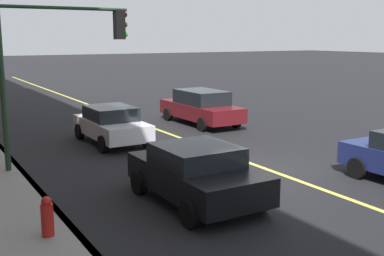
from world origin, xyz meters
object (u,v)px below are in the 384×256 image
object	(u,v)px
car_maroon	(201,107)
car_white	(111,124)
fire_hydrant	(47,220)
traffic_light_mast	(56,52)
car_black	(196,173)

from	to	relation	value
car_maroon	car_white	bearing A→B (deg)	108.59
car_maroon	fire_hydrant	distance (m)	13.35
car_maroon	traffic_light_mast	distance (m)	9.12
car_white	fire_hydrant	bearing A→B (deg)	150.89
car_maroon	traffic_light_mast	size ratio (longest dim) A/B	0.94
car_black	traffic_light_mast	world-z (taller)	traffic_light_mast
car_white	traffic_light_mast	xyz separation A→B (m)	(-2.56, 2.61, 2.77)
car_maroon	car_black	bearing A→B (deg)	147.63
car_black	car_maroon	size ratio (longest dim) A/B	0.81
car_black	car_white	bearing A→B (deg)	-5.39
fire_hydrant	car_white	bearing A→B (deg)	-29.11
car_maroon	traffic_light_mast	xyz separation A→B (m)	(-4.25, 7.61, 2.69)
car_maroon	fire_hydrant	size ratio (longest dim) A/B	5.06
car_black	car_maroon	bearing A→B (deg)	-32.37
car_white	traffic_light_mast	distance (m)	4.59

